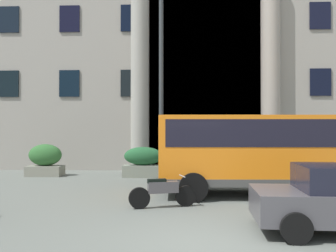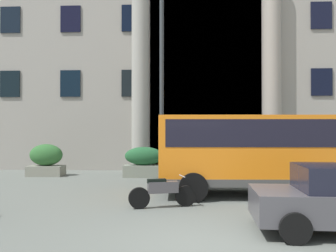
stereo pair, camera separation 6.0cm
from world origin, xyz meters
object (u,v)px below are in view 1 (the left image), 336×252
Objects in this scene: motorcycle_near_kerb at (161,192)px; lamppost_plaza_centre at (161,66)px; hedge_planter_east at (143,162)px; orange_minibus at (265,148)px; hedge_planter_entrance_right at (45,161)px.

lamppost_plaza_centre is (-0.30, 4.90, 4.46)m from motorcycle_near_kerb.
hedge_planter_east is 0.22× the size of lamppost_plaza_centre.
hedge_planter_east is at bearing 133.58° from orange_minibus.
hedge_planter_east is (-4.67, 4.65, -0.92)m from orange_minibus.
hedge_planter_entrance_right is 9.26m from motorcycle_near_kerb.
lamppost_plaza_centre reaches higher than hedge_planter_entrance_right.
orange_minibus reaches higher than motorcycle_near_kerb.
motorcycle_near_kerb is at bearing -86.44° from lamppost_plaza_centre.
lamppost_plaza_centre is (0.96, -1.91, 4.23)m from hedge_planter_east.
orange_minibus is 0.85× the size of lamppost_plaza_centre.
orange_minibus is 4.20m from motorcycle_near_kerb.
hedge_planter_east is 4.78m from hedge_planter_entrance_right.
orange_minibus reaches higher than hedge_planter_entrance_right.
orange_minibus reaches higher than hedge_planter_east.
hedge_planter_entrance_right reaches higher than motorcycle_near_kerb.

